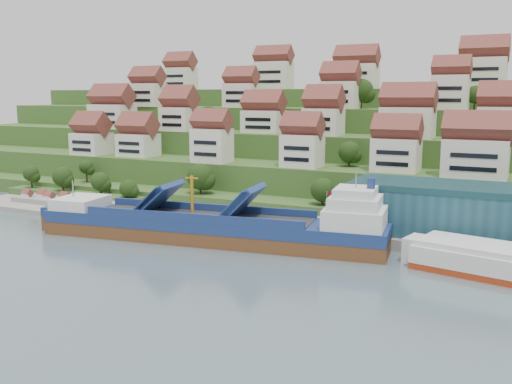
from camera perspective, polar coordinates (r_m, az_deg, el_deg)
The scene contains 10 objects.
ground at distance 115.07m, azimuth -3.20°, elevation -4.98°, with size 300.00×300.00×0.00m, color slate.
quay at distance 120.39m, azimuth 8.71°, elevation -3.88°, with size 180.00×14.00×2.20m, color gray.
pebble_beach at distance 159.52m, azimuth -19.40°, elevation -1.19°, with size 45.00×20.00×1.00m, color gray.
hillside at distance 208.51m, azimuth 11.02°, elevation 4.45°, with size 260.00×128.00×31.00m.
hillside_village at distance 165.82m, azimuth 8.19°, elevation 8.00°, with size 158.03×62.26×29.52m.
hillside_trees at distance 155.85m, azimuth 1.89°, elevation 5.12°, with size 143.12×61.90×31.16m.
flagpole at distance 115.10m, azimuth 7.13°, elevation -1.52°, with size 1.28×0.16×8.00m.
beach_huts at distance 159.83m, azimuth -20.25°, elevation -0.64°, with size 14.40×3.70×2.20m.
cargo_ship at distance 114.11m, azimuth -3.79°, elevation -3.54°, with size 71.70×20.97×15.62m.
second_ship at distance 100.88m, azimuth 23.72°, elevation -6.51°, with size 28.97×15.32×7.98m.
Camera 1 is at (55.23, -96.65, 29.16)m, focal length 40.00 mm.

